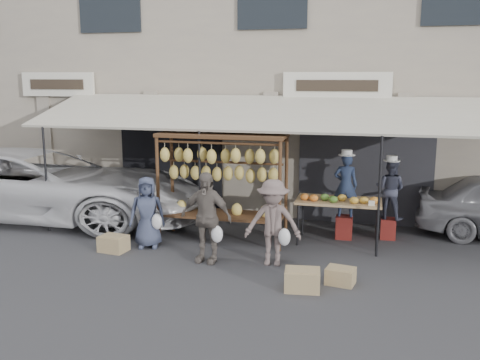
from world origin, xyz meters
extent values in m
plane|color=#2D2D30|center=(0.00, 0.00, 0.00)|extent=(90.00, 90.00, 0.00)
cube|color=#A29680|center=(0.00, 6.50, 3.50)|extent=(24.00, 6.00, 7.00)
cube|color=#232328|center=(2.20, 3.46, 1.25)|extent=(3.00, 0.10, 2.50)
cube|color=black|center=(-2.50, 3.46, 1.25)|extent=(2.60, 0.10, 2.50)
cube|color=silver|center=(1.50, 3.40, 3.15)|extent=(2.40, 0.10, 0.60)
cube|color=silver|center=(-5.50, 3.40, 3.15)|extent=(2.00, 0.10, 0.60)
cube|color=#B8B09B|center=(0.00, 2.30, 2.60)|extent=(10.00, 2.34, 0.63)
cylinder|color=black|center=(-4.50, 1.15, 1.15)|extent=(0.05, 0.05, 2.30)
cylinder|color=black|center=(-1.00, 1.15, 1.15)|extent=(0.05, 0.05, 2.30)
cylinder|color=black|center=(2.50, 1.15, 1.15)|extent=(0.05, 0.05, 2.30)
cylinder|color=#402415|center=(-1.85, 1.01, 1.10)|extent=(0.07, 0.07, 2.20)
cylinder|color=#402415|center=(0.65, 1.01, 1.10)|extent=(0.07, 0.07, 2.20)
cylinder|color=#402415|center=(-1.85, 1.81, 1.10)|extent=(0.07, 0.07, 2.20)
cylinder|color=#402415|center=(0.65, 1.81, 1.10)|extent=(0.07, 0.07, 2.20)
cube|color=#402415|center=(-0.60, 1.41, 2.20)|extent=(2.60, 0.90, 0.07)
cylinder|color=#402415|center=(-0.60, 1.06, 2.08)|extent=(2.50, 0.05, 0.05)
cylinder|color=#402415|center=(-0.60, 1.76, 2.08)|extent=(2.50, 0.05, 0.05)
cylinder|color=#402415|center=(-0.60, 1.41, 1.65)|extent=(2.50, 0.05, 0.05)
cube|color=#402415|center=(-0.60, 1.41, 0.55)|extent=(2.50, 0.80, 0.05)
ellipsoid|color=#EDD267|center=(-1.70, 1.06, 1.81)|extent=(0.20, 0.18, 0.30)
ellipsoid|color=#EDD267|center=(-1.46, 1.21, 1.80)|extent=(0.20, 0.18, 0.30)
ellipsoid|color=#EDD267|center=(-1.21, 1.06, 1.81)|extent=(0.20, 0.18, 0.30)
ellipsoid|color=#EDD267|center=(-0.97, 1.21, 1.83)|extent=(0.20, 0.18, 0.30)
ellipsoid|color=#EDD267|center=(-0.72, 1.06, 1.81)|extent=(0.20, 0.18, 0.30)
ellipsoid|color=#EDD267|center=(-0.48, 1.21, 1.81)|extent=(0.20, 0.18, 0.30)
ellipsoid|color=#EDD267|center=(-0.23, 1.06, 1.85)|extent=(0.20, 0.18, 0.30)
ellipsoid|color=#EDD267|center=(0.01, 1.21, 1.82)|extent=(0.20, 0.18, 0.30)
ellipsoid|color=#EDD267|center=(0.26, 1.06, 1.85)|extent=(0.20, 0.18, 0.30)
ellipsoid|color=#EDD267|center=(0.50, 1.21, 1.84)|extent=(0.20, 0.18, 0.30)
ellipsoid|color=#EDD267|center=(-1.65, 1.41, 1.40)|extent=(0.20, 0.18, 0.30)
ellipsoid|color=#EDD267|center=(-1.42, 1.41, 1.42)|extent=(0.20, 0.18, 0.30)
ellipsoid|color=#EDD267|center=(-1.18, 1.41, 1.40)|extent=(0.20, 0.18, 0.30)
ellipsoid|color=#EDD267|center=(-0.95, 1.41, 1.41)|extent=(0.20, 0.18, 0.30)
ellipsoid|color=#EDD267|center=(-0.72, 1.41, 1.40)|extent=(0.20, 0.18, 0.30)
ellipsoid|color=#EDD267|center=(-0.48, 1.41, 1.42)|extent=(0.20, 0.18, 0.30)
ellipsoid|color=#EDD267|center=(-0.25, 1.41, 1.45)|extent=(0.20, 0.18, 0.30)
ellipsoid|color=#EDD267|center=(-0.02, 1.41, 1.39)|extent=(0.20, 0.18, 0.30)
ellipsoid|color=#EDD267|center=(0.22, 1.41, 1.43)|extent=(0.20, 0.18, 0.30)
ellipsoid|color=#EDD267|center=(0.45, 1.41, 1.43)|extent=(0.20, 0.18, 0.30)
cube|color=tan|center=(1.72, 1.84, 0.88)|extent=(1.70, 0.90, 0.05)
cylinder|color=black|center=(0.95, 1.47, 0.42)|extent=(0.04, 0.04, 0.85)
cylinder|color=black|center=(2.49, 1.47, 0.42)|extent=(0.04, 0.04, 0.85)
cylinder|color=black|center=(0.95, 2.21, 0.42)|extent=(0.04, 0.04, 0.85)
cylinder|color=black|center=(2.49, 2.21, 0.42)|extent=(0.04, 0.04, 0.85)
ellipsoid|color=orange|center=(1.06, 1.63, 0.97)|extent=(0.18, 0.14, 0.14)
ellipsoid|color=orange|center=(1.24, 1.58, 0.97)|extent=(0.18, 0.14, 0.14)
ellipsoid|color=#598C33|center=(1.45, 1.70, 0.97)|extent=(0.18, 0.14, 0.14)
ellipsoid|color=#477226|center=(1.63, 1.55, 0.97)|extent=(0.18, 0.14, 0.14)
ellipsoid|color=gold|center=(1.79, 1.74, 0.97)|extent=(0.18, 0.14, 0.14)
ellipsoid|color=gold|center=(2.03, 1.56, 0.97)|extent=(0.18, 0.14, 0.14)
ellipsoid|color=gold|center=(2.22, 1.62, 0.97)|extent=(0.18, 0.14, 0.14)
ellipsoid|color=orange|center=(2.42, 1.66, 0.97)|extent=(0.18, 0.14, 0.14)
imported|color=#222E4B|center=(1.83, 2.18, 1.14)|extent=(0.49, 0.33, 1.33)
imported|color=#3A3C4E|center=(2.73, 2.37, 1.06)|extent=(0.73, 0.64, 1.25)
imported|color=#3A4159|center=(-1.93, 0.64, 0.71)|extent=(0.80, 0.63, 1.43)
imported|color=#6B6159|center=(-0.55, 0.11, 0.84)|extent=(1.03, 0.52, 1.68)
imported|color=#6D5C58|center=(0.67, 0.23, 0.79)|extent=(1.06, 0.67, 1.57)
cube|color=maroon|center=(1.83, 2.18, 0.24)|extent=(0.41, 0.41, 0.48)
cube|color=maroon|center=(2.73, 2.37, 0.22)|extent=(0.39, 0.39, 0.43)
cube|color=tan|center=(1.34, -0.80, 0.17)|extent=(0.60, 0.48, 0.33)
cube|color=tan|center=(1.92, -0.40, 0.14)|extent=(0.51, 0.42, 0.27)
cube|color=tan|center=(-2.48, 0.22, 0.15)|extent=(0.57, 0.46, 0.31)
imported|color=white|center=(-5.54, 2.10, 1.22)|extent=(5.92, 2.83, 2.44)
camera|label=1|loc=(2.32, -8.86, 3.38)|focal=40.00mm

